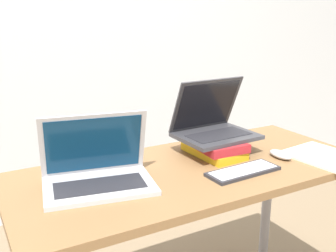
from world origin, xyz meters
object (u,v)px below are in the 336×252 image
(book_stack, at_px, (214,146))
(laptop_on_books, at_px, (213,125))
(wireless_keyboard, at_px, (243,171))
(mouse, at_px, (280,155))
(notepad, at_px, (326,157))
(laptop_left, at_px, (97,172))

(book_stack, height_order, laptop_on_books, laptop_on_books)
(book_stack, bearing_deg, laptop_on_books, 63.60)
(wireless_keyboard, xyz_separation_m, mouse, (0.23, 0.05, 0.01))
(laptop_on_books, bearing_deg, wireless_keyboard, -98.62)
(book_stack, bearing_deg, wireless_keyboard, -95.83)
(book_stack, height_order, notepad, book_stack)
(wireless_keyboard, distance_m, notepad, 0.40)
(book_stack, distance_m, wireless_keyboard, 0.22)
(laptop_left, bearing_deg, book_stack, 6.58)
(wireless_keyboard, bearing_deg, book_stack, 84.17)
(laptop_on_books, height_order, wireless_keyboard, laptop_on_books)
(laptop_left, relative_size, book_stack, 1.45)
(laptop_left, relative_size, mouse, 3.67)
(wireless_keyboard, height_order, mouse, mouse)
(laptop_left, xyz_separation_m, mouse, (0.74, -0.11, -0.03))
(laptop_on_books, height_order, mouse, laptop_on_books)
(book_stack, xyz_separation_m, wireless_keyboard, (-0.02, -0.22, -0.03))
(notepad, bearing_deg, laptop_left, 167.32)
(mouse, xyz_separation_m, notepad, (0.16, -0.09, -0.01))
(laptop_left, xyz_separation_m, laptop_on_books, (0.54, 0.09, 0.07))
(laptop_left, bearing_deg, wireless_keyboard, -17.39)
(laptop_left, height_order, book_stack, laptop_left)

